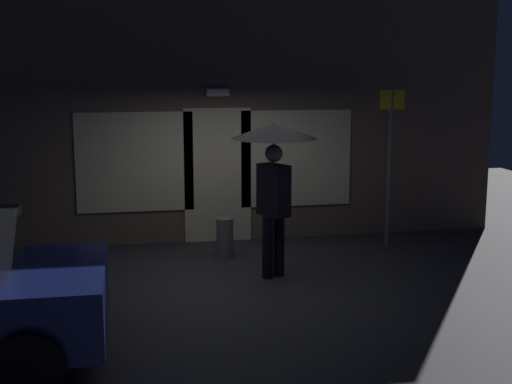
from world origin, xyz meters
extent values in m
plane|color=#2D2D33|center=(0.00, 0.00, 0.00)|extent=(18.00, 18.00, 0.00)
cube|color=brown|center=(0.00, 2.35, 2.18)|extent=(9.64, 0.30, 4.37)
cube|color=beige|center=(0.00, 2.18, 1.10)|extent=(1.10, 0.04, 2.20)
cube|color=beige|center=(-1.33, 2.18, 1.35)|extent=(1.86, 0.04, 1.60)
cube|color=beige|center=(1.32, 2.18, 1.35)|extent=(1.86, 0.04, 1.60)
cube|color=white|center=(0.00, 2.10, 2.45)|extent=(0.36, 0.16, 0.12)
cylinder|color=black|center=(0.57, 0.10, 0.43)|extent=(0.15, 0.15, 0.86)
cylinder|color=black|center=(0.40, 0.00, 0.43)|extent=(0.15, 0.15, 0.86)
cube|color=black|center=(0.48, 0.05, 1.21)|extent=(0.42, 0.52, 0.70)
cube|color=silver|center=(0.37, 0.11, 1.21)|extent=(0.08, 0.13, 0.56)
cube|color=#721966|center=(0.37, 0.11, 1.19)|extent=(0.04, 0.06, 0.45)
sphere|color=tan|center=(0.48, 0.05, 1.71)|extent=(0.24, 0.24, 0.24)
cylinder|color=slate|center=(0.48, 0.05, 1.69)|extent=(0.02, 0.02, 0.87)
cone|color=black|center=(0.48, 0.05, 2.02)|extent=(1.15, 1.15, 0.21)
cylinder|color=black|center=(-2.34, -1.27, 0.32)|extent=(0.64, 0.22, 0.64)
cylinder|color=black|center=(-2.34, -3.11, 0.32)|extent=(0.64, 0.22, 0.64)
cylinder|color=#595B60|center=(2.63, 1.32, 1.30)|extent=(0.07, 0.07, 2.60)
cube|color=gold|center=(2.63, 1.30, 2.35)|extent=(0.40, 0.02, 0.30)
cylinder|color=slate|center=(-0.04, 1.13, 0.31)|extent=(0.26, 0.26, 0.61)
camera|label=1|loc=(-1.44, -9.02, 2.88)|focal=48.99mm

